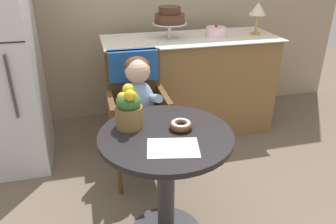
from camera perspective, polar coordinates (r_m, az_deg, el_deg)
cafe_table at (r=1.87m, az=-0.37°, el=-9.38°), size 0.72×0.72×0.72m
wicker_chair at (r=2.43m, az=-5.55°, el=2.87°), size 0.42×0.45×0.95m
seated_child at (r=2.28m, az=-4.97°, el=2.28°), size 0.27×0.32×0.73m
paper_napkin at (r=1.63m, az=1.02°, el=-6.16°), size 0.28×0.23×0.00m
donut_front at (r=1.79m, az=2.23°, el=-2.24°), size 0.13×0.13×0.04m
flower_vase at (r=1.78m, az=-6.75°, el=0.65°), size 0.15×0.16×0.24m
display_counter at (r=3.14m, az=3.74°, el=4.67°), size 1.56×0.62×0.90m
tiered_cake_stand at (r=2.92m, az=0.28°, el=15.90°), size 0.30×0.30×0.27m
round_layer_cake at (r=3.06m, az=8.24°, el=13.47°), size 0.18×0.18×0.11m
table_lamp at (r=3.18m, az=15.17°, el=16.54°), size 0.15×0.15×0.28m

